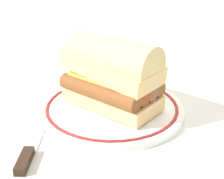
# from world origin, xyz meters

# --- Properties ---
(ground_plane) EXTENTS (1.50, 1.50, 0.00)m
(ground_plane) POSITION_xyz_m (0.00, 0.00, 0.00)
(ground_plane) COLOR silver
(plate) EXTENTS (0.26, 0.26, 0.01)m
(plate) POSITION_xyz_m (0.02, 0.04, 0.01)
(plate) COLOR white
(plate) RESTS_ON ground_plane
(sausage_sandwich) EXTENTS (0.19, 0.14, 0.13)m
(sausage_sandwich) POSITION_xyz_m (0.02, 0.04, 0.08)
(sausage_sandwich) COLOR #DDB873
(sausage_sandwich) RESTS_ON plate
(butter_knife) EXTENTS (0.07, 0.13, 0.01)m
(butter_knife) POSITION_xyz_m (-0.04, -0.13, 0.00)
(butter_knife) COLOR silver
(butter_knife) RESTS_ON ground_plane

